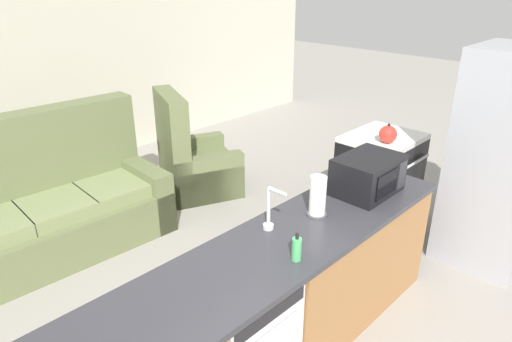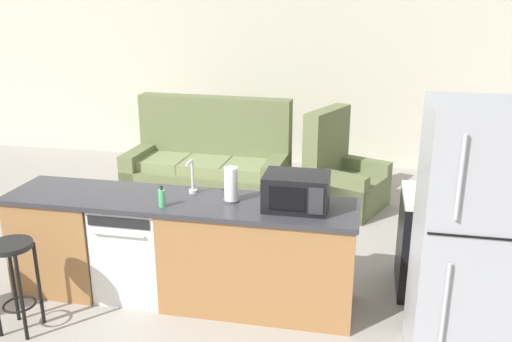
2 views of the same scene
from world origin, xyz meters
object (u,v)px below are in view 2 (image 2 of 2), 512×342
at_px(soap_bottle, 162,198).
at_px(couch, 210,167).
at_px(paper_towel_roll, 231,185).
at_px(microwave, 296,191).
at_px(refrigerator, 474,247).
at_px(kettle, 432,189).
at_px(stove_range, 445,244).
at_px(armchair, 340,179).
at_px(dishwasher, 136,248).
at_px(bar_stool, 14,268).

relative_size(soap_bottle, couch, 0.09).
bearing_deg(paper_towel_roll, microwave, -5.77).
distance_m(soap_bottle, couch, 2.70).
bearing_deg(refrigerator, kettle, 99.66).
bearing_deg(stove_range, refrigerator, -90.01).
relative_size(refrigerator, soap_bottle, 10.70).
bearing_deg(armchair, stove_range, -61.97).
bearing_deg(kettle, microwave, -158.22).
height_order(refrigerator, microwave, refrigerator).
bearing_deg(armchair, paper_towel_roll, -107.99).
bearing_deg(dishwasher, armchair, 56.44).
xyz_separation_m(stove_range, soap_bottle, (-2.27, -0.73, 0.52)).
height_order(paper_towel_roll, soap_bottle, paper_towel_roll).
height_order(soap_bottle, couch, couch).
bearing_deg(stove_range, couch, 144.66).
height_order(dishwasher, refrigerator, refrigerator).
height_order(dishwasher, armchair, armchair).
bearing_deg(kettle, couch, 141.10).
xyz_separation_m(soap_bottle, kettle, (2.10, 0.60, 0.01)).
relative_size(dishwasher, bar_stool, 1.14).
relative_size(bar_stool, armchair, 0.62).
bearing_deg(paper_towel_roll, bar_stool, -152.63).
height_order(soap_bottle, kettle, kettle).
distance_m(dishwasher, refrigerator, 2.71).
height_order(stove_range, bar_stool, stove_range).
bearing_deg(bar_stool, paper_towel_roll, 27.37).
distance_m(soap_bottle, armchair, 2.96).
bearing_deg(refrigerator, stove_range, 89.99).
relative_size(stove_range, refrigerator, 0.48).
xyz_separation_m(refrigerator, couch, (-2.65, 2.98, -0.55)).
distance_m(microwave, couch, 2.89).
height_order(dishwasher, bar_stool, dishwasher).
distance_m(microwave, kettle, 1.14).
distance_m(dishwasher, stove_range, 2.66).
distance_m(couch, armchair, 1.66).
bearing_deg(bar_stool, refrigerator, 3.05).
relative_size(paper_towel_roll, couch, 0.14).
distance_m(dishwasher, armchair, 2.90).
distance_m(refrigerator, kettle, 0.99).
relative_size(dishwasher, stove_range, 0.93).
bearing_deg(paper_towel_roll, dishwasher, -176.38).
relative_size(microwave, couch, 0.25).
distance_m(microwave, soap_bottle, 1.06).
bearing_deg(dishwasher, couch, 91.20).
distance_m(refrigerator, soap_bottle, 2.30).
bearing_deg(armchair, kettle, -67.42).
bearing_deg(couch, stove_range, -35.34).
height_order(refrigerator, couch, refrigerator).
xyz_separation_m(stove_range, refrigerator, (-0.00, -1.10, 0.49)).
distance_m(soap_bottle, kettle, 2.19).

